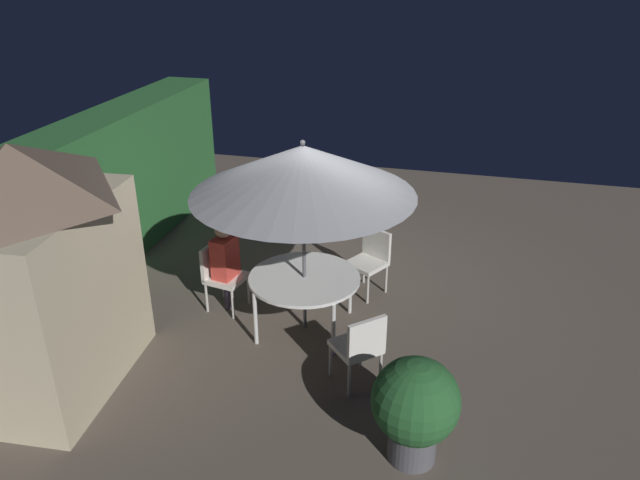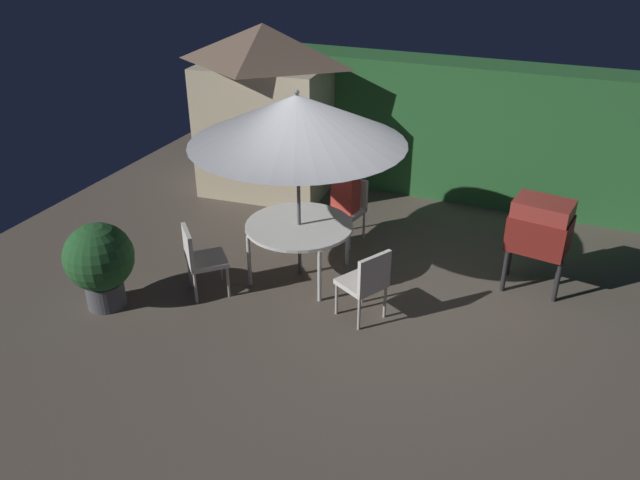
{
  "view_description": "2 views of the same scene",
  "coord_description": "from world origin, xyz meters",
  "px_view_note": "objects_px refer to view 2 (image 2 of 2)",
  "views": [
    {
      "loc": [
        -7.22,
        -1.69,
        4.36
      ],
      "look_at": [
        -0.18,
        0.09,
        0.88
      ],
      "focal_mm": 34.37,
      "sensor_mm": 36.0,
      "label": 1
    },
    {
      "loc": [
        2.05,
        -6.38,
        4.3
      ],
      "look_at": [
        -0.48,
        -0.32,
        0.81
      ],
      "focal_mm": 35.43,
      "sensor_mm": 36.0,
      "label": 2
    }
  ],
  "objects_px": {
    "garden_shed": "(266,109)",
    "patio_table": "(299,228)",
    "chair_near_shed": "(348,205)",
    "person_in_red": "(346,190)",
    "potted_plant_by_shed": "(100,261)",
    "chair_far_side": "(200,256)",
    "patio_umbrella": "(297,119)",
    "chair_toward_hedge": "(366,281)",
    "bbq_grill": "(540,228)"
  },
  "relations": [
    {
      "from": "patio_umbrella",
      "to": "bbq_grill",
      "type": "bearing_deg",
      "value": 16.4
    },
    {
      "from": "patio_table",
      "to": "chair_near_shed",
      "type": "height_order",
      "value": "chair_near_shed"
    },
    {
      "from": "patio_table",
      "to": "potted_plant_by_shed",
      "type": "height_order",
      "value": "potted_plant_by_shed"
    },
    {
      "from": "patio_table",
      "to": "chair_near_shed",
      "type": "relative_size",
      "value": 1.52
    },
    {
      "from": "chair_toward_hedge",
      "to": "chair_near_shed",
      "type": "bearing_deg",
      "value": 116.18
    },
    {
      "from": "patio_umbrella",
      "to": "bbq_grill",
      "type": "xyz_separation_m",
      "value": [
        2.82,
        0.83,
        -1.25
      ]
    },
    {
      "from": "garden_shed",
      "to": "patio_umbrella",
      "type": "height_order",
      "value": "garden_shed"
    },
    {
      "from": "person_in_red",
      "to": "bbq_grill",
      "type": "bearing_deg",
      "value": -6.23
    },
    {
      "from": "chair_near_shed",
      "to": "person_in_red",
      "type": "relative_size",
      "value": 0.71
    },
    {
      "from": "chair_near_shed",
      "to": "chair_toward_hedge",
      "type": "height_order",
      "value": "same"
    },
    {
      "from": "patio_table",
      "to": "chair_toward_hedge",
      "type": "height_order",
      "value": "chair_toward_hedge"
    },
    {
      "from": "chair_far_side",
      "to": "person_in_red",
      "type": "height_order",
      "value": "person_in_red"
    },
    {
      "from": "garden_shed",
      "to": "patio_table",
      "type": "height_order",
      "value": "garden_shed"
    },
    {
      "from": "patio_table",
      "to": "bbq_grill",
      "type": "distance_m",
      "value": 2.95
    },
    {
      "from": "bbq_grill",
      "to": "chair_toward_hedge",
      "type": "xyz_separation_m",
      "value": [
        -1.7,
        -1.46,
        -0.33
      ]
    },
    {
      "from": "bbq_grill",
      "to": "chair_toward_hedge",
      "type": "relative_size",
      "value": 1.33
    },
    {
      "from": "potted_plant_by_shed",
      "to": "person_in_red",
      "type": "relative_size",
      "value": 0.85
    },
    {
      "from": "chair_near_shed",
      "to": "chair_toward_hedge",
      "type": "xyz_separation_m",
      "value": [
        0.9,
        -1.83,
        0.0
      ]
    },
    {
      "from": "patio_umbrella",
      "to": "bbq_grill",
      "type": "height_order",
      "value": "patio_umbrella"
    },
    {
      "from": "garden_shed",
      "to": "patio_umbrella",
      "type": "xyz_separation_m",
      "value": [
        1.66,
        -2.4,
        0.71
      ]
    },
    {
      "from": "patio_umbrella",
      "to": "potted_plant_by_shed",
      "type": "distance_m",
      "value": 2.85
    },
    {
      "from": "person_in_red",
      "to": "chair_toward_hedge",
      "type": "bearing_deg",
      "value": -62.33
    },
    {
      "from": "potted_plant_by_shed",
      "to": "patio_umbrella",
      "type": "bearing_deg",
      "value": 39.93
    },
    {
      "from": "garden_shed",
      "to": "patio_table",
      "type": "bearing_deg",
      "value": -55.28
    },
    {
      "from": "chair_near_shed",
      "to": "chair_far_side",
      "type": "distance_m",
      "value": 2.38
    },
    {
      "from": "patio_table",
      "to": "person_in_red",
      "type": "distance_m",
      "value": 1.14
    },
    {
      "from": "garden_shed",
      "to": "potted_plant_by_shed",
      "type": "xyz_separation_m",
      "value": [
        -0.2,
        -3.96,
        -0.77
      ]
    },
    {
      "from": "chair_near_shed",
      "to": "potted_plant_by_shed",
      "type": "xyz_separation_m",
      "value": [
        -2.08,
        -2.76,
        0.09
      ]
    },
    {
      "from": "patio_umbrella",
      "to": "chair_near_shed",
      "type": "xyz_separation_m",
      "value": [
        0.22,
        1.2,
        -1.58
      ]
    },
    {
      "from": "chair_near_shed",
      "to": "chair_toward_hedge",
      "type": "distance_m",
      "value": 2.04
    },
    {
      "from": "potted_plant_by_shed",
      "to": "patio_table",
      "type": "bearing_deg",
      "value": 39.93
    },
    {
      "from": "patio_table",
      "to": "potted_plant_by_shed",
      "type": "relative_size",
      "value": 1.27
    },
    {
      "from": "chair_near_shed",
      "to": "chair_far_side",
      "type": "bearing_deg",
      "value": -119.09
    },
    {
      "from": "garden_shed",
      "to": "person_in_red",
      "type": "xyz_separation_m",
      "value": [
        1.87,
        -1.28,
        -0.6
      ]
    },
    {
      "from": "garden_shed",
      "to": "chair_far_side",
      "type": "height_order",
      "value": "garden_shed"
    },
    {
      "from": "chair_far_side",
      "to": "garden_shed",
      "type": "bearing_deg",
      "value": 102.49
    },
    {
      "from": "patio_umbrella",
      "to": "person_in_red",
      "type": "bearing_deg",
      "value": 79.62
    },
    {
      "from": "patio_table",
      "to": "chair_near_shed",
      "type": "xyz_separation_m",
      "value": [
        0.22,
        1.2,
        -0.16
      ]
    },
    {
      "from": "chair_near_shed",
      "to": "potted_plant_by_shed",
      "type": "bearing_deg",
      "value": -127.03
    },
    {
      "from": "patio_table",
      "to": "garden_shed",
      "type": "bearing_deg",
      "value": 124.72
    },
    {
      "from": "chair_far_side",
      "to": "patio_table",
      "type": "bearing_deg",
      "value": 43.13
    },
    {
      "from": "bbq_grill",
      "to": "potted_plant_by_shed",
      "type": "bearing_deg",
      "value": -152.98
    },
    {
      "from": "chair_far_side",
      "to": "chair_toward_hedge",
      "type": "height_order",
      "value": "same"
    },
    {
      "from": "patio_table",
      "to": "chair_toward_hedge",
      "type": "distance_m",
      "value": 1.29
    },
    {
      "from": "chair_near_shed",
      "to": "potted_plant_by_shed",
      "type": "distance_m",
      "value": 3.46
    },
    {
      "from": "chair_far_side",
      "to": "person_in_red",
      "type": "relative_size",
      "value": 0.71
    },
    {
      "from": "person_in_red",
      "to": "patio_table",
      "type": "bearing_deg",
      "value": -100.38
    },
    {
      "from": "chair_far_side",
      "to": "chair_toward_hedge",
      "type": "xyz_separation_m",
      "value": [
        2.06,
        0.25,
        0.0
      ]
    },
    {
      "from": "chair_far_side",
      "to": "person_in_red",
      "type": "bearing_deg",
      "value": 60.22
    },
    {
      "from": "patio_table",
      "to": "person_in_red",
      "type": "relative_size",
      "value": 1.09
    }
  ]
}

